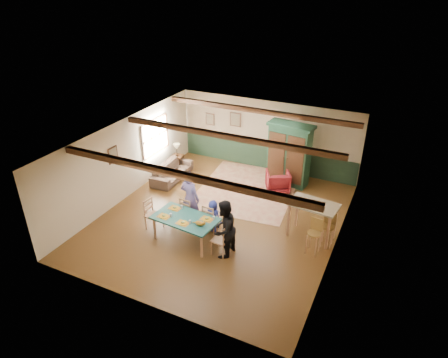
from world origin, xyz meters
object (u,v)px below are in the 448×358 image
at_px(dining_chair_far_left, 189,210).
at_px(counter_table, 312,221).
at_px(dining_chair_end_right, 221,239).
at_px(person_man, 190,198).
at_px(table_lamp, 177,150).
at_px(bar_stool_left, 314,237).
at_px(end_table, 177,162).
at_px(person_child, 213,216).
at_px(armchair, 278,181).
at_px(dining_chair_end_left, 154,215).
at_px(person_woman, 224,229).
at_px(armoire, 289,154).
at_px(dining_chair_far_right, 212,218).
at_px(bar_stool_right, 328,231).
at_px(dining_table, 186,229).
at_px(sofa, 172,171).
at_px(cat, 200,223).

xyz_separation_m(dining_chair_far_left, counter_table, (3.51, 0.93, 0.08)).
relative_size(dining_chair_end_right, person_man, 0.55).
bearing_deg(table_lamp, bar_stool_left, -25.89).
distance_m(dining_chair_far_left, end_table, 3.97).
xyz_separation_m(person_child, table_lamp, (-3.17, 3.18, 0.26)).
bearing_deg(armchair, dining_chair_end_left, 28.16).
height_order(dining_chair_end_left, person_woman, person_woman).
height_order(armoire, end_table, armoire).
height_order(dining_chair_far_right, bar_stool_right, bar_stool_right).
relative_size(dining_chair_far_left, bar_stool_right, 0.96).
relative_size(dining_table, person_man, 1.04).
relative_size(dining_table, armchair, 2.26).
bearing_deg(dining_chair_end_left, person_woman, -90.00).
bearing_deg(person_woman, counter_table, 138.95).
height_order(sofa, counter_table, counter_table).
xyz_separation_m(dining_table, dining_chair_far_right, (0.47, 0.68, 0.10)).
distance_m(dining_chair_end_right, bar_stool_left, 2.51).
bearing_deg(end_table, armchair, -0.24).
distance_m(dining_chair_end_right, sofa, 4.81).
bearing_deg(sofa, dining_chair_end_right, -134.78).
bearing_deg(table_lamp, dining_chair_far_right, -45.87).
xyz_separation_m(armoire, bar_stool_left, (1.86, -3.63, -0.61)).
height_order(table_lamp, bar_stool_left, bar_stool_left).
relative_size(table_lamp, bar_stool_left, 0.47).
xyz_separation_m(dining_chair_far_right, cat, (0.07, -0.84, 0.37)).
xyz_separation_m(person_child, armchair, (0.93, 3.17, -0.14)).
distance_m(dining_chair_end_right, person_woman, 0.37).
xyz_separation_m(dining_chair_far_right, person_woman, (0.78, -0.81, 0.35)).
distance_m(person_child, armchair, 3.30).
bearing_deg(person_man, cat, 136.55).
distance_m(dining_table, bar_stool_left, 3.55).
relative_size(dining_chair_far_right, person_man, 0.55).
height_order(dining_chair_far_right, bar_stool_left, bar_stool_left).
distance_m(dining_chair_far_left, cat, 1.32).
distance_m(dining_table, armchair, 4.18).
bearing_deg(armoire, person_child, -98.15).
height_order(dining_chair_end_right, armchair, dining_chair_end_right).
height_order(dining_table, bar_stool_left, bar_stool_left).
xyz_separation_m(person_child, sofa, (-2.89, 2.34, -0.22)).
height_order(dining_chair_end_right, cat, dining_chair_end_right).
relative_size(sofa, bar_stool_left, 1.92).
bearing_deg(person_man, bar_stool_right, -165.39).
xyz_separation_m(dining_chair_far_left, person_child, (0.81, 0.00, 0.03)).
xyz_separation_m(dining_chair_end_right, table_lamp, (-3.85, 4.06, 0.29)).
height_order(person_woman, armoire, armoire).
bearing_deg(end_table, sofa, -71.61).
bearing_deg(end_table, dining_chair_end_left, -68.13).
height_order(dining_chair_far_right, cat, dining_chair_far_right).
xyz_separation_m(dining_chair_far_left, dining_chair_end_left, (-0.82, -0.65, 0.00)).
bearing_deg(dining_chair_far_left, person_man, -90.00).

